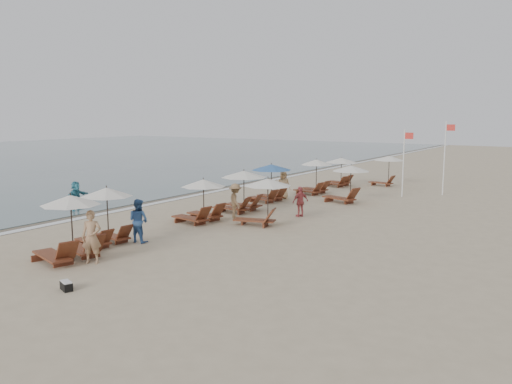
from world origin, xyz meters
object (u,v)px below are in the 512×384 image
Objects in this scene: inland_station_0 at (262,197)px; inland_station_1 at (345,181)px; inland_station_2 at (386,166)px; beachgoer_near at (92,237)px; beachgoer_mid_a at (138,221)px; beachgoer_far_a at (300,202)px; lounger_station_2 at (200,202)px; lounger_station_0 at (67,231)px; lounger_station_4 at (269,181)px; beachgoer_mid_b at (235,201)px; lounger_station_1 at (104,216)px; flag_pole_near at (404,160)px; lounger_station_5 at (313,177)px; lounger_station_3 at (240,190)px; beachgoer_far_b at (283,185)px; duffel_bag at (66,286)px; waterline_walker at (76,196)px.

inland_station_1 is at bearing 85.23° from inland_station_0.
inland_station_2 is 25.23m from beachgoer_near.
beachgoer_mid_a is 1.14× the size of beachgoer_far_a.
lounger_station_2 reaches higher than beachgoer_near.
inland_station_0 is at bearing -118.70° from beachgoer_mid_a.
lounger_station_0 reaches higher than inland_station_2.
beachgoer_mid_b is (1.24, -5.18, -0.37)m from lounger_station_4.
beachgoer_mid_b is at bearing 160.34° from inland_station_0.
inland_station_1 reaches higher than lounger_station_2.
flag_pole_near is at bearing 71.69° from lounger_station_1.
lounger_station_3 is at bearing -92.75° from lounger_station_5.
beachgoer_far_a is at bearing 80.04° from inland_station_0.
beachgoer_mid_a is at bearing -103.15° from inland_station_1.
beachgoer_far_b is at bearing 90.92° from lounger_station_2.
beachgoer_far_a reaches higher than duffel_bag.
lounger_station_4 is 1.46m from beachgoer_far_b.
inland_station_2 is 27.49m from duffel_bag.
waterline_walker is at bearing -169.33° from lounger_station_2.
lounger_station_4 is at bearing -100.87° from lounger_station_5.
lounger_station_4 is 1.48× the size of beachgoer_mid_b.
waterline_walker is at bearing 140.74° from lounger_station_0.
inland_station_2 is 9.92m from beachgoer_far_b.
lounger_station_5 reaches higher than waterline_walker.
waterline_walker is (-10.62, -19.04, -0.66)m from inland_station_2.
flag_pole_near reaches higher than inland_station_0.
inland_station_0 is at bearing -103.38° from flag_pole_near.
beachgoer_far_b is (0.22, 1.39, -0.38)m from lounger_station_4.
lounger_station_1 reaches higher than inland_station_0.
lounger_station_0 is 1.06m from beachgoer_near.
inland_station_0 is (2.96, 1.00, 0.37)m from lounger_station_2.
duffel_bag is (10.42, -8.42, -0.68)m from waterline_walker.
beachgoer_near is at bearing -87.32° from lounger_station_5.
waterline_walker is at bearing -132.44° from flag_pole_near.
beachgoer_far_a is at bearing 87.96° from duffel_bag.
inland_station_1 is at bearing 58.41° from lounger_station_3.
flag_pole_near reaches higher than lounger_station_1.
lounger_station_4 is 4.34m from lounger_station_5.
waterline_walker is at bearing -119.16° from inland_station_2.
lounger_station_5 is (0.38, 7.86, -0.03)m from lounger_station_3.
lounger_station_5 is 2.95m from beachgoer_far_b.
beachgoer_far_a is at bearing -98.88° from beachgoer_far_b.
lounger_station_5 is 5.86m from flag_pole_near.
inland_station_1 is (3.55, 5.77, 0.15)m from lounger_station_3.
lounger_station_0 is 1.04× the size of lounger_station_5.
lounger_station_4 reaches higher than beachgoer_far_b.
lounger_station_1 is 10.12m from beachgoer_far_a.
lounger_station_4 is 1.60× the size of waterline_walker.
lounger_station_3 is 3.62m from lounger_station_4.
lounger_station_2 is 4.73× the size of duffel_bag.
lounger_station_4 is 1.67× the size of beachgoer_far_a.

